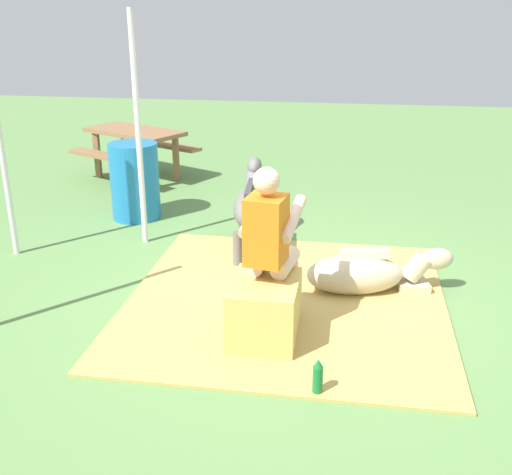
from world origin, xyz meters
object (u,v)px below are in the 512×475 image
at_px(hay_bale, 265,311).
at_px(water_barrel, 135,181).
at_px(tent_pole_right, 138,132).
at_px(picnic_bench, 135,141).
at_px(person_seated, 271,241).
at_px(tent_pole_mid, 0,139).
at_px(pony_standing, 250,205).
at_px(soda_bottle, 318,378).
at_px(pony_lying, 366,273).

height_order(hay_bale, water_barrel, water_barrel).
height_order(hay_bale, tent_pole_right, tent_pole_right).
height_order(tent_pole_right, picnic_bench, tent_pole_right).
bearing_deg(person_seated, water_barrel, 38.88).
height_order(hay_bale, person_seated, person_seated).
distance_m(person_seated, tent_pole_right, 2.42).
relative_size(hay_bale, tent_pole_mid, 0.27).
bearing_deg(pony_standing, soda_bottle, -160.11).
relative_size(water_barrel, tent_pole_right, 0.38).
height_order(person_seated, tent_pole_mid, tent_pole_mid).
xyz_separation_m(water_barrel, tent_pole_mid, (-1.34, 0.86, 0.76)).
bearing_deg(hay_bale, picnic_bench, 30.71).
bearing_deg(hay_bale, water_barrel, 36.87).
height_order(person_seated, tent_pole_right, tent_pole_right).
xyz_separation_m(soda_bottle, water_barrel, (3.35, 2.46, 0.33)).
bearing_deg(pony_standing, pony_lying, -122.90).
bearing_deg(hay_bale, soda_bottle, -145.81).
xyz_separation_m(person_seated, pony_lying, (0.81, -0.76, -0.57)).
height_order(hay_bale, tent_pole_mid, tent_pole_mid).
relative_size(hay_bale, person_seated, 0.48).
bearing_deg(pony_lying, person_seated, 136.61).
height_order(pony_standing, picnic_bench, pony_standing).
height_order(pony_standing, water_barrel, water_barrel).
height_order(hay_bale, soda_bottle, hay_bale).
height_order(person_seated, picnic_bench, person_seated).
height_order(soda_bottle, picnic_bench, picnic_bench).
relative_size(pony_lying, tent_pole_right, 0.56).
distance_m(hay_bale, pony_standing, 1.81).
bearing_deg(picnic_bench, water_barrel, -160.46).
distance_m(hay_bale, person_seated, 0.54).
relative_size(person_seated, pony_standing, 1.02).
distance_m(tent_pole_mid, picnic_bench, 3.16).
bearing_deg(water_barrel, tent_pole_mid, 147.46).
xyz_separation_m(tent_pole_right, tent_pole_mid, (-0.55, 1.23, 0.00)).
relative_size(tent_pole_right, tent_pole_mid, 1.00).
distance_m(tent_pole_right, tent_pole_mid, 1.35).
xyz_separation_m(hay_bale, pony_lying, (0.97, -0.78, -0.06)).
bearing_deg(tent_pole_mid, pony_lying, -95.65).
xyz_separation_m(pony_lying, picnic_bench, (3.45, 3.40, 0.39)).
height_order(hay_bale, pony_standing, pony_standing).
height_order(pony_standing, tent_pole_mid, tent_pole_mid).
bearing_deg(tent_pole_right, pony_standing, -96.63).
distance_m(person_seated, pony_lying, 1.25).
bearing_deg(soda_bottle, tent_pole_right, 39.19).
height_order(hay_bale, picnic_bench, picnic_bench).
height_order(person_seated, water_barrel, person_seated).
bearing_deg(water_barrel, person_seated, -141.12).
bearing_deg(pony_lying, hay_bale, 141.23).
bearing_deg(pony_lying, pony_standing, 57.10).
distance_m(pony_standing, picnic_bench, 3.47).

